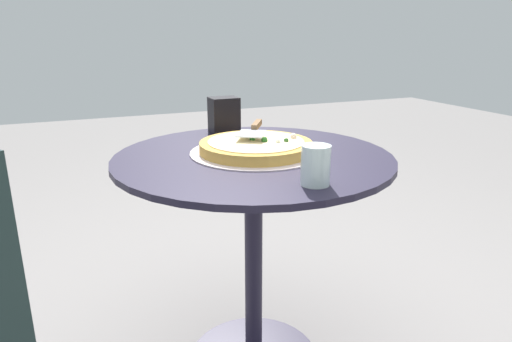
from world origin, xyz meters
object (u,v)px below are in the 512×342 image
patio_table (254,213)px  pizza_on_tray (256,147)px  pizza_server (254,129)px  napkin_dispenser (224,115)px  drinking_cup (316,165)px

patio_table → pizza_on_tray: size_ratio=2.08×
pizza_server → napkin_dispenser: size_ratio=1.59×
pizza_on_tray → patio_table: bearing=-135.0°
patio_table → napkin_dispenser: (0.02, 0.32, 0.25)m
drinking_cup → pizza_server: bearing=88.8°
pizza_server → napkin_dispenser: napkin_dispenser is taller
pizza_on_tray → pizza_server: 0.09m
pizza_server → napkin_dispenser: bearing=95.0°
drinking_cup → patio_table: bearing=95.6°
pizza_server → drinking_cup: 0.40m
pizza_on_tray → pizza_server: size_ratio=1.95×
patio_table → pizza_on_tray: pizza_on_tray is taller
pizza_on_tray → drinking_cup: size_ratio=4.12×
pizza_server → drinking_cup: (-0.01, -0.40, -0.01)m
patio_table → drinking_cup: drinking_cup is taller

